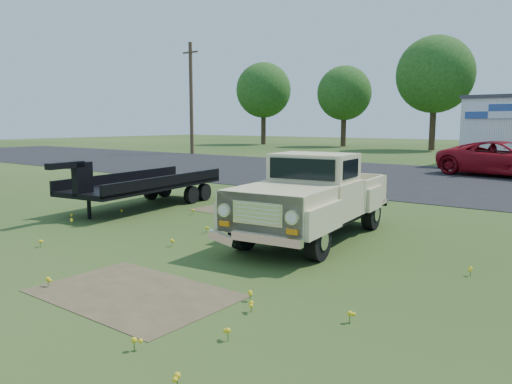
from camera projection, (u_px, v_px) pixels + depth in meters
ground at (200, 242)px, 10.83m from camera, size 140.00×140.00×0.00m
asphalt_lot at (430, 180)px, 22.62m from camera, size 90.00×14.00×0.02m
dirt_patch_a at (134, 294)px, 7.57m from camera, size 3.00×2.00×0.01m
dirt_patch_b at (233, 210)px, 14.79m from camera, size 2.20×1.60×0.01m
utility_pole_west at (191, 98)px, 40.74m from camera, size 1.60×0.30×9.00m
treeline_a at (263, 90)px, 58.27m from camera, size 6.40×6.40×9.52m
treeline_b at (344, 93)px, 53.12m from camera, size 5.76×5.76×8.57m
treeline_c at (435, 75)px, 45.74m from camera, size 7.04×7.04×10.47m
vintage_pickup_truck at (314, 196)px, 11.04m from camera, size 2.67×5.49×1.92m
flatbed_trailer at (145, 181)px, 15.24m from camera, size 2.77×6.06×1.59m
red_pickup at (504, 159)px, 23.79m from camera, size 6.46×3.95×1.67m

